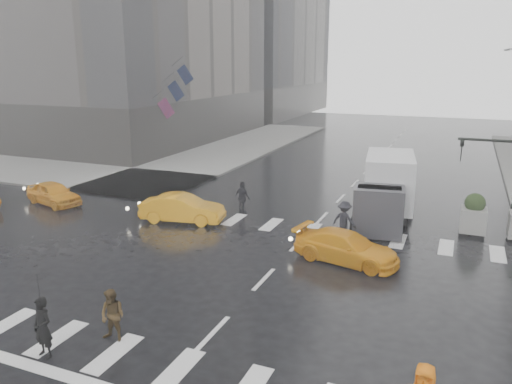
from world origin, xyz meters
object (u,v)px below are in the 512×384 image
at_px(box_truck, 386,188).
at_px(taxi_front, 54,193).
at_px(taxi_mid, 182,208).
at_px(pedestrian_brown, 113,315).

bearing_deg(box_truck, taxi_front, -175.32).
bearing_deg(box_truck, taxi_mid, -165.48).
bearing_deg(pedestrian_brown, box_truck, 67.94).
xyz_separation_m(taxi_mid, box_truck, (9.22, 3.84, 1.04)).
bearing_deg(taxi_front, box_truck, -61.52).
xyz_separation_m(pedestrian_brown, taxi_mid, (-3.80, 10.18, -0.09)).
relative_size(pedestrian_brown, taxi_mid, 0.38).
bearing_deg(taxi_mid, pedestrian_brown, -170.04).
height_order(pedestrian_brown, taxi_mid, pedestrian_brown).
distance_m(pedestrian_brown, box_truck, 15.06).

